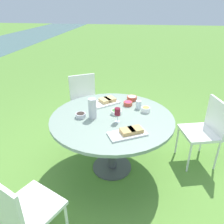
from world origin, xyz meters
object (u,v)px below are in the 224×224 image
object	(u,v)px
chair_near_left	(21,208)
chair_far_back	(85,98)
chair_near_right	(206,127)
water_pitcher	(92,108)
wine_glass	(117,112)
dining_table	(112,123)

from	to	relation	value
chair_near_left	chair_far_back	xyz separation A→B (m)	(2.20, 0.06, 0.00)
chair_near_right	water_pitcher	world-z (taller)	water_pitcher
water_pitcher	chair_near_right	bearing A→B (deg)	-74.93
wine_glass	chair_far_back	bearing A→B (deg)	30.89
chair_near_left	water_pitcher	size ratio (longest dim) A/B	3.72
chair_far_back	wine_glass	distance (m)	1.38
water_pitcher	wine_glass	bearing A→B (deg)	-100.89
chair_far_back	wine_glass	size ratio (longest dim) A/B	5.26
dining_table	water_pitcher	bearing A→B (deg)	105.39
chair_near_right	water_pitcher	xyz separation A→B (m)	(-0.37, 1.39, 0.35)
chair_near_left	chair_near_right	distance (m)	2.27
dining_table	chair_far_back	bearing A→B (deg)	30.58
dining_table	chair_near_right	world-z (taller)	chair_near_right
water_pitcher	wine_glass	xyz separation A→B (m)	(-0.06, -0.29, 0.00)
chair_far_back	water_pitcher	xyz separation A→B (m)	(-1.09, -0.39, 0.35)
wine_glass	chair_near_left	bearing A→B (deg)	149.15
chair_near_left	wine_glass	bearing A→B (deg)	-30.85
chair_near_left	chair_near_right	size ratio (longest dim) A/B	1.00
dining_table	chair_near_left	bearing A→B (deg)	154.71
chair_near_right	chair_far_back	size ratio (longest dim) A/B	1.00
dining_table	chair_near_left	size ratio (longest dim) A/B	1.63
chair_near_left	wine_glass	world-z (taller)	wine_glass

